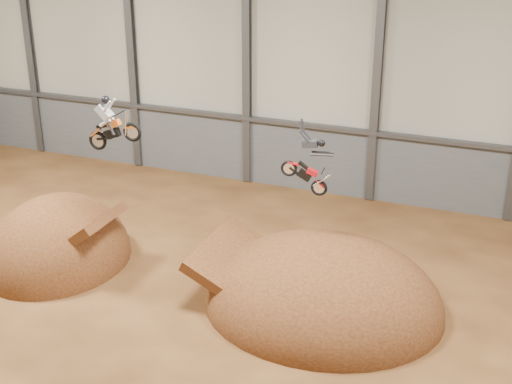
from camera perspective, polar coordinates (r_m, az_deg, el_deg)
floor at (r=25.26m, az=-6.50°, el=-11.96°), size 40.00×40.00×0.00m
back_wall at (r=35.43m, az=4.47°, el=10.79°), size 40.00×0.10×14.00m
lower_band_back at (r=36.79m, az=4.18°, el=2.73°), size 39.80×0.18×3.50m
steel_rail at (r=36.07m, az=4.19°, el=5.34°), size 39.80×0.35×0.20m
steel_column_0 at (r=43.11m, az=-17.75°, el=11.96°), size 0.40×0.36×13.90m
steel_column_1 at (r=39.31m, az=-9.96°, el=11.72°), size 0.40×0.36×13.90m
steel_column_2 at (r=36.34m, az=-0.74°, el=11.16°), size 0.40×0.36×13.90m
steel_column_3 at (r=34.43m, az=9.75°, el=10.18°), size 0.40×0.36×13.90m
takeoff_ramp at (r=31.30m, az=-15.42°, el=-5.37°), size 5.73×6.61×5.73m
landing_ramp at (r=27.23m, az=5.34°, el=-9.10°), size 9.04×8.00×5.21m
fmx_rider_a at (r=26.67m, az=-11.13°, el=5.77°), size 2.84×0.98×2.67m
fmx_rider_b at (r=25.73m, az=3.59°, el=2.85°), size 3.32×1.04×3.12m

